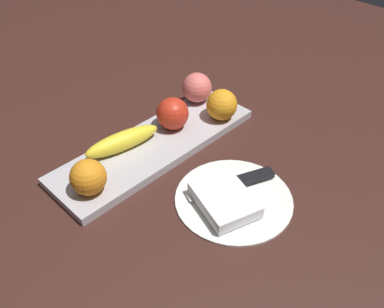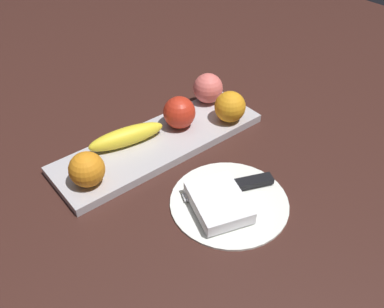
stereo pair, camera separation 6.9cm
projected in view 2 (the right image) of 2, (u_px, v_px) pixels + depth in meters
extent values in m
plane|color=#391D18|center=(140.00, 151.00, 0.90)|extent=(2.40, 2.40, 0.00)
cube|color=#B6B1B6|center=(160.00, 143.00, 0.91)|extent=(0.48, 0.15, 0.02)
sphere|color=red|center=(180.00, 113.00, 0.91)|extent=(0.07, 0.07, 0.07)
ellipsoid|color=yellow|center=(127.00, 136.00, 0.88)|extent=(0.17, 0.07, 0.04)
sphere|color=orange|center=(87.00, 169.00, 0.77)|extent=(0.07, 0.07, 0.07)
sphere|color=orange|center=(230.00, 107.00, 0.94)|extent=(0.07, 0.07, 0.07)
sphere|color=#E5675F|center=(208.00, 88.00, 1.00)|extent=(0.07, 0.07, 0.07)
cylinder|color=white|center=(229.00, 201.00, 0.78)|extent=(0.22, 0.22, 0.01)
cube|color=white|center=(219.00, 202.00, 0.75)|extent=(0.13, 0.14, 0.02)
cube|color=silver|center=(221.00, 190.00, 0.79)|extent=(0.15, 0.08, 0.00)
cube|color=black|center=(250.00, 182.00, 0.80)|extent=(0.09, 0.06, 0.01)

